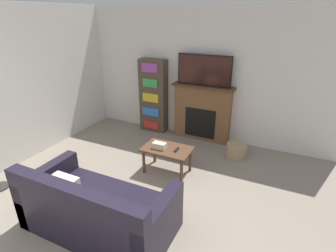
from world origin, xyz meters
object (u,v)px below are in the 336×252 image
object	(u,v)px
tv	(204,70)
coffee_table	(167,152)
bookshelf	(153,96)
couch	(97,210)
storage_basket	(236,150)
fireplace	(202,113)

from	to	relation	value
tv	coffee_table	world-z (taller)	tv
coffee_table	bookshelf	size ratio (longest dim) A/B	0.50
bookshelf	coffee_table	bearing A→B (deg)	-54.70
couch	storage_basket	size ratio (longest dim) A/B	4.88
fireplace	couch	xyz separation A→B (m)	(-0.30, -3.06, -0.31)
fireplace	tv	xyz separation A→B (m)	(-0.00, -0.02, 0.89)
coffee_table	bookshelf	bearing A→B (deg)	125.30
bookshelf	storage_basket	xyz separation A→B (m)	(2.01, -0.45, -0.69)
storage_basket	bookshelf	bearing A→B (deg)	167.28
fireplace	bookshelf	distance (m)	1.16
couch	bookshelf	xyz separation A→B (m)	(-0.84, 3.03, 0.53)
storage_basket	couch	bearing A→B (deg)	-114.37
tv	coffee_table	distance (m)	1.86
fireplace	couch	distance (m)	3.09
tv	couch	bearing A→B (deg)	-95.71
storage_basket	tv	bearing A→B (deg)	152.21
couch	fireplace	bearing A→B (deg)	84.32
tv	couch	xyz separation A→B (m)	(-0.30, -3.04, -1.20)
coffee_table	fireplace	bearing A→B (deg)	86.50
tv	storage_basket	world-z (taller)	tv
coffee_table	storage_basket	bearing A→B (deg)	47.11
tv	storage_basket	bearing A→B (deg)	-27.79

